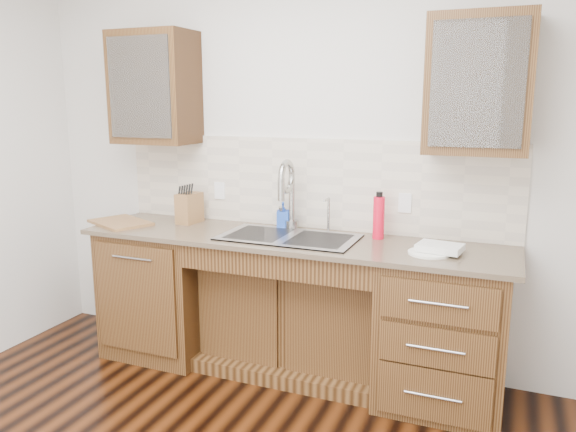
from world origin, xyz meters
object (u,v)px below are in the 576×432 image
at_px(water_bottle, 379,218).
at_px(plate, 429,253).
at_px(soap_bottle, 283,215).
at_px(knife_block, 189,208).
at_px(cutting_board, 120,222).

height_order(water_bottle, plate, water_bottle).
bearing_deg(plate, soap_bottle, 163.45).
bearing_deg(plate, water_bottle, 144.41).
bearing_deg(knife_block, water_bottle, 7.02).
relative_size(soap_bottle, water_bottle, 0.67).
distance_m(water_bottle, knife_block, 1.32).
bearing_deg(knife_block, cutting_board, -148.45).
xyz_separation_m(water_bottle, cutting_board, (-1.74, -0.25, -0.12)).
bearing_deg(water_bottle, soap_bottle, 175.57).
xyz_separation_m(plate, knife_block, (-1.66, 0.20, 0.10)).
height_order(soap_bottle, water_bottle, water_bottle).
bearing_deg(soap_bottle, water_bottle, -22.28).
xyz_separation_m(soap_bottle, cutting_board, (-1.09, -0.30, -0.08)).
xyz_separation_m(soap_bottle, plate, (1.00, -0.30, -0.08)).
relative_size(plate, cutting_board, 0.55).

